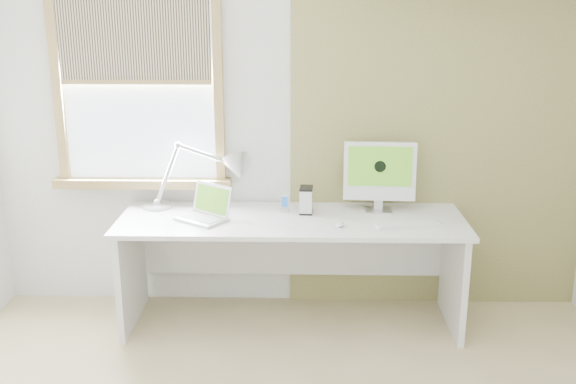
{
  "coord_description": "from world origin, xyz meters",
  "views": [
    {
      "loc": [
        0.09,
        -2.59,
        2.06
      ],
      "look_at": [
        0.0,
        1.05,
        1.0
      ],
      "focal_mm": 41.1,
      "sensor_mm": 36.0,
      "label": 1
    }
  ],
  "objects_px": {
    "external_drive": "(306,200)",
    "imac": "(380,173)",
    "desk_lamp": "(222,172)",
    "desk": "(292,244)",
    "laptop": "(206,211)"
  },
  "relations": [
    {
      "from": "external_drive",
      "to": "imac",
      "type": "distance_m",
      "value": 0.51
    },
    {
      "from": "desk_lamp",
      "to": "imac",
      "type": "xyz_separation_m",
      "value": [
        1.03,
        -0.08,
        0.02
      ]
    },
    {
      "from": "desk",
      "to": "external_drive",
      "type": "height_order",
      "value": "external_drive"
    },
    {
      "from": "desk",
      "to": "imac",
      "type": "distance_m",
      "value": 0.73
    },
    {
      "from": "desk_lamp",
      "to": "external_drive",
      "type": "distance_m",
      "value": 0.6
    },
    {
      "from": "desk_lamp",
      "to": "desk",
      "type": "bearing_deg",
      "value": -23.08
    },
    {
      "from": "imac",
      "to": "laptop",
      "type": "bearing_deg",
      "value": -169.98
    },
    {
      "from": "laptop",
      "to": "external_drive",
      "type": "relative_size",
      "value": 2.24
    },
    {
      "from": "laptop",
      "to": "external_drive",
      "type": "xyz_separation_m",
      "value": [
        0.63,
        0.14,
        0.03
      ]
    },
    {
      "from": "desk",
      "to": "desk_lamp",
      "type": "bearing_deg",
      "value": 156.92
    },
    {
      "from": "desk",
      "to": "laptop",
      "type": "distance_m",
      "value": 0.6
    },
    {
      "from": "desk",
      "to": "laptop",
      "type": "relative_size",
      "value": 5.74
    },
    {
      "from": "laptop",
      "to": "imac",
      "type": "height_order",
      "value": "imac"
    },
    {
      "from": "external_drive",
      "to": "imac",
      "type": "relative_size",
      "value": 0.37
    },
    {
      "from": "laptop",
      "to": "imac",
      "type": "distance_m",
      "value": 1.14
    }
  ]
}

